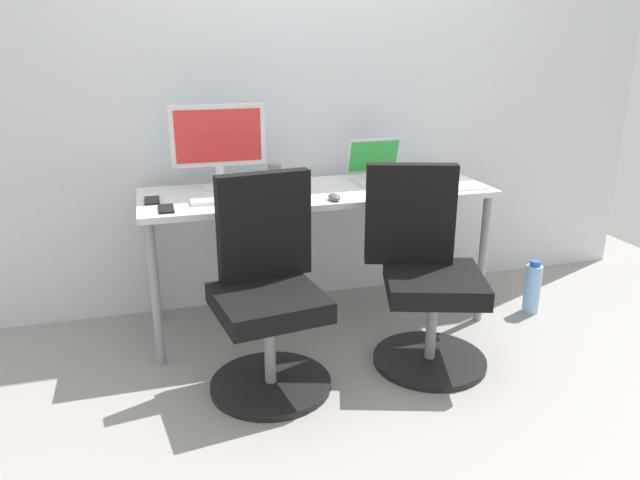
{
  "coord_description": "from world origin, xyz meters",
  "views": [
    {
      "loc": [
        -0.83,
        -2.93,
        1.49
      ],
      "look_at": [
        0.0,
        -0.05,
        0.48
      ],
      "focal_mm": 33.87,
      "sensor_mm": 36.0,
      "label": 1
    }
  ],
  "objects_px": {
    "office_chair_right": "(425,277)",
    "coffee_mug": "(291,183)",
    "water_bottle_on_floor": "(532,288)",
    "office_chair_left": "(268,295)",
    "desktop_monitor": "(218,141)",
    "open_laptop": "(378,170)"
  },
  "relations": [
    {
      "from": "office_chair_left",
      "to": "office_chair_right",
      "type": "height_order",
      "value": "same"
    },
    {
      "from": "desktop_monitor",
      "to": "coffee_mug",
      "type": "bearing_deg",
      "value": -27.07
    },
    {
      "from": "office_chair_left",
      "to": "desktop_monitor",
      "type": "distance_m",
      "value": 0.91
    },
    {
      "from": "office_chair_left",
      "to": "water_bottle_on_floor",
      "type": "bearing_deg",
      "value": 10.79
    },
    {
      "from": "office_chair_right",
      "to": "coffee_mug",
      "type": "distance_m",
      "value": 0.82
    },
    {
      "from": "office_chair_right",
      "to": "water_bottle_on_floor",
      "type": "relative_size",
      "value": 3.03
    },
    {
      "from": "office_chair_right",
      "to": "coffee_mug",
      "type": "height_order",
      "value": "office_chair_right"
    },
    {
      "from": "office_chair_left",
      "to": "desktop_monitor",
      "type": "height_order",
      "value": "desktop_monitor"
    },
    {
      "from": "open_laptop",
      "to": "office_chair_left",
      "type": "bearing_deg",
      "value": -139.01
    },
    {
      "from": "office_chair_right",
      "to": "water_bottle_on_floor",
      "type": "height_order",
      "value": "office_chair_right"
    },
    {
      "from": "office_chair_left",
      "to": "office_chair_right",
      "type": "bearing_deg",
      "value": -0.18
    },
    {
      "from": "water_bottle_on_floor",
      "to": "open_laptop",
      "type": "relative_size",
      "value": 1.0
    },
    {
      "from": "water_bottle_on_floor",
      "to": "desktop_monitor",
      "type": "height_order",
      "value": "desktop_monitor"
    },
    {
      "from": "office_chair_left",
      "to": "open_laptop",
      "type": "relative_size",
      "value": 3.03
    },
    {
      "from": "office_chair_left",
      "to": "coffee_mug",
      "type": "relative_size",
      "value": 10.22
    },
    {
      "from": "desktop_monitor",
      "to": "office_chair_left",
      "type": "bearing_deg",
      "value": -82.01
    },
    {
      "from": "office_chair_left",
      "to": "open_laptop",
      "type": "xyz_separation_m",
      "value": [
        0.76,
        0.66,
        0.37
      ]
    },
    {
      "from": "office_chair_right",
      "to": "desktop_monitor",
      "type": "relative_size",
      "value": 1.96
    },
    {
      "from": "water_bottle_on_floor",
      "to": "open_laptop",
      "type": "height_order",
      "value": "open_laptop"
    },
    {
      "from": "office_chair_right",
      "to": "office_chair_left",
      "type": "bearing_deg",
      "value": 179.82
    },
    {
      "from": "office_chair_left",
      "to": "office_chair_right",
      "type": "xyz_separation_m",
      "value": [
        0.75,
        -0.0,
        0.0
      ]
    },
    {
      "from": "water_bottle_on_floor",
      "to": "office_chair_left",
      "type": "bearing_deg",
      "value": -169.21
    }
  ]
}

